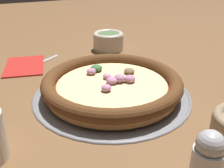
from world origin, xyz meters
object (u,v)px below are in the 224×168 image
at_px(napkin, 24,65).
at_px(fork, 33,65).
at_px(pizza_tray, 112,94).
at_px(pizza, 112,84).
at_px(bowl_far, 108,40).

distance_m(napkin, fork, 0.03).
bearing_deg(napkin, pizza_tray, -148.32).
bearing_deg(pizza_tray, napkin, 31.68).
distance_m(pizza_tray, fork, 0.30).
bearing_deg(pizza, napkin, 31.73).
xyz_separation_m(pizza, bowl_far, (0.31, -0.12, 0.00)).
bearing_deg(fork, napkin, -50.66).
relative_size(pizza, fork, 1.96).
bearing_deg(napkin, fork, -105.77).
xyz_separation_m(pizza_tray, napkin, (0.27, 0.17, 0.00)).
distance_m(pizza, fork, 0.30).
xyz_separation_m(pizza, napkin, (0.27, 0.17, -0.02)).
bearing_deg(bowl_far, pizza, 158.15).
xyz_separation_m(pizza, fork, (0.26, 0.14, -0.03)).
height_order(napkin, fork, napkin).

